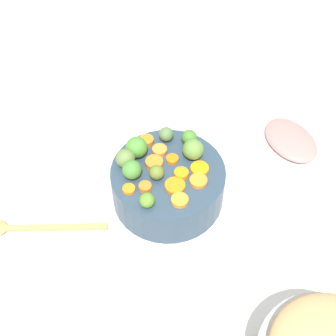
% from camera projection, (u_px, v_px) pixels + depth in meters
% --- Properties ---
extents(tabletop, '(2.40, 2.40, 0.02)m').
position_uv_depth(tabletop, '(165.00, 192.00, 1.05)').
color(tabletop, silver).
rests_on(tabletop, ground).
extents(serving_bowl_carrots, '(0.22, 0.22, 0.08)m').
position_uv_depth(serving_bowl_carrots, '(168.00, 185.00, 1.00)').
color(serving_bowl_carrots, '#2C3F50').
rests_on(serving_bowl_carrots, tabletop).
extents(carrot_slice_0, '(0.03, 0.03, 0.01)m').
position_uv_depth(carrot_slice_0, '(145.00, 187.00, 0.93)').
color(carrot_slice_0, orange).
rests_on(carrot_slice_0, serving_bowl_carrots).
extents(carrot_slice_1, '(0.05, 0.05, 0.01)m').
position_uv_depth(carrot_slice_1, '(199.00, 181.00, 0.94)').
color(carrot_slice_1, orange).
rests_on(carrot_slice_1, serving_bowl_carrots).
extents(carrot_slice_2, '(0.05, 0.05, 0.01)m').
position_uv_depth(carrot_slice_2, '(154.00, 163.00, 0.97)').
color(carrot_slice_2, orange).
rests_on(carrot_slice_2, serving_bowl_carrots).
extents(carrot_slice_3, '(0.03, 0.03, 0.01)m').
position_uv_depth(carrot_slice_3, '(172.00, 159.00, 0.98)').
color(carrot_slice_3, orange).
rests_on(carrot_slice_3, serving_bowl_carrots).
extents(carrot_slice_4, '(0.03, 0.03, 0.01)m').
position_uv_depth(carrot_slice_4, '(129.00, 189.00, 0.93)').
color(carrot_slice_4, orange).
rests_on(carrot_slice_4, serving_bowl_carrots).
extents(carrot_slice_5, '(0.04, 0.04, 0.01)m').
position_uv_depth(carrot_slice_5, '(181.00, 174.00, 0.95)').
color(carrot_slice_5, orange).
rests_on(carrot_slice_5, serving_bowl_carrots).
extents(carrot_slice_6, '(0.04, 0.04, 0.01)m').
position_uv_depth(carrot_slice_6, '(160.00, 150.00, 0.99)').
color(carrot_slice_6, orange).
rests_on(carrot_slice_6, serving_bowl_carrots).
extents(carrot_slice_7, '(0.05, 0.05, 0.01)m').
position_uv_depth(carrot_slice_7, '(175.00, 186.00, 0.94)').
color(carrot_slice_7, orange).
rests_on(carrot_slice_7, serving_bowl_carrots).
extents(carrot_slice_8, '(0.04, 0.04, 0.01)m').
position_uv_depth(carrot_slice_8, '(180.00, 200.00, 0.92)').
color(carrot_slice_8, orange).
rests_on(carrot_slice_8, serving_bowl_carrots).
extents(carrot_slice_9, '(0.04, 0.04, 0.01)m').
position_uv_depth(carrot_slice_9, '(146.00, 140.00, 1.01)').
color(carrot_slice_9, orange).
rests_on(carrot_slice_9, serving_bowl_carrots).
extents(carrot_slice_10, '(0.05, 0.05, 0.01)m').
position_uv_depth(carrot_slice_10, '(200.00, 168.00, 0.97)').
color(carrot_slice_10, orange).
rests_on(carrot_slice_10, serving_bowl_carrots).
extents(brussels_sprout_0, '(0.03, 0.03, 0.03)m').
position_uv_depth(brussels_sprout_0, '(166.00, 134.00, 1.01)').
color(brussels_sprout_0, '#516E40').
rests_on(brussels_sprout_0, serving_bowl_carrots).
extents(brussels_sprout_1, '(0.04, 0.04, 0.04)m').
position_uv_depth(brussels_sprout_1, '(125.00, 158.00, 0.96)').
color(brussels_sprout_1, '#5F773C').
rests_on(brussels_sprout_1, serving_bowl_carrots).
extents(brussels_sprout_2, '(0.03, 0.03, 0.03)m').
position_uv_depth(brussels_sprout_2, '(157.00, 172.00, 0.94)').
color(brussels_sprout_2, '#5E6F29').
rests_on(brussels_sprout_2, serving_bowl_carrots).
extents(brussels_sprout_3, '(0.04, 0.04, 0.04)m').
position_uv_depth(brussels_sprout_3, '(132.00, 170.00, 0.94)').
color(brussels_sprout_3, '#447E32').
rests_on(brussels_sprout_3, serving_bowl_carrots).
extents(brussels_sprout_4, '(0.04, 0.04, 0.04)m').
position_uv_depth(brussels_sprout_4, '(193.00, 149.00, 0.97)').
color(brussels_sprout_4, '#5B8237').
rests_on(brussels_sprout_4, serving_bowl_carrots).
extents(brussels_sprout_5, '(0.03, 0.03, 0.03)m').
position_uv_depth(brussels_sprout_5, '(189.00, 137.00, 1.00)').
color(brussels_sprout_5, '#427A2C').
rests_on(brussels_sprout_5, serving_bowl_carrots).
extents(brussels_sprout_6, '(0.03, 0.03, 0.03)m').
position_uv_depth(brussels_sprout_6, '(147.00, 200.00, 0.90)').
color(brussels_sprout_6, '#55832A').
rests_on(brussels_sprout_6, serving_bowl_carrots).
extents(brussels_sprout_7, '(0.04, 0.04, 0.04)m').
position_uv_depth(brussels_sprout_7, '(137.00, 147.00, 0.98)').
color(brussels_sprout_7, '#458731').
rests_on(brussels_sprout_7, serving_bowl_carrots).
extents(wooden_spoon, '(0.18, 0.22, 0.01)m').
position_uv_depth(wooden_spoon, '(16.00, 228.00, 0.97)').
color(wooden_spoon, tan).
rests_on(wooden_spoon, tabletop).
extents(ham_plate, '(0.27, 0.27, 0.01)m').
position_uv_depth(ham_plate, '(288.00, 139.00, 1.13)').
color(ham_plate, white).
rests_on(ham_plate, tabletop).
extents(ham_slice_main, '(0.15, 0.17, 0.02)m').
position_uv_depth(ham_slice_main, '(291.00, 140.00, 1.10)').
color(ham_slice_main, tan).
rests_on(ham_slice_main, ham_plate).
extents(dish_towel, '(0.19, 0.15, 0.01)m').
position_uv_depth(dish_towel, '(160.00, 56.00, 1.32)').
color(dish_towel, beige).
rests_on(dish_towel, tabletop).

